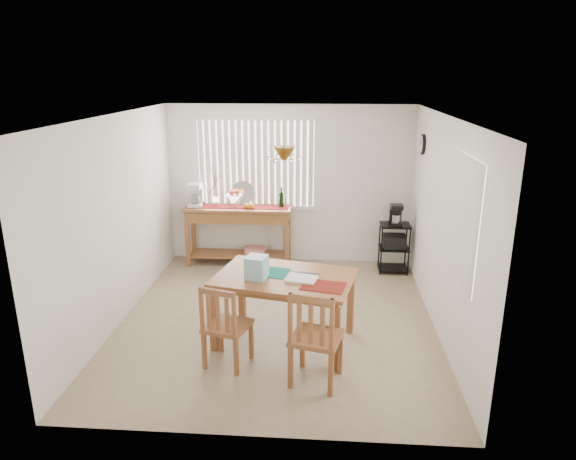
# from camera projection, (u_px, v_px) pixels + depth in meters

# --- Properties ---
(ground) EXTENTS (4.00, 4.50, 0.01)m
(ground) POSITION_uv_depth(u_px,v_px,m) (277.00, 320.00, 6.68)
(ground) COLOR tan
(room_shell) EXTENTS (4.20, 4.70, 2.70)m
(room_shell) POSITION_uv_depth(u_px,v_px,m) (277.00, 192.00, 6.19)
(room_shell) COLOR white
(room_shell) RESTS_ON ground
(sideboard) EXTENTS (1.74, 0.49, 0.98)m
(sideboard) POSITION_uv_depth(u_px,v_px,m) (239.00, 221.00, 8.41)
(sideboard) COLOR #975C33
(sideboard) RESTS_ON ground
(sideboard_items) EXTENTS (1.65, 0.42, 0.75)m
(sideboard_items) POSITION_uv_depth(u_px,v_px,m) (220.00, 197.00, 8.33)
(sideboard_items) COLOR maroon
(sideboard_items) RESTS_ON sideboard
(wire_cart) EXTENTS (0.46, 0.37, 0.79)m
(wire_cart) POSITION_uv_depth(u_px,v_px,m) (394.00, 243.00, 8.15)
(wire_cart) COLOR black
(wire_cart) RESTS_ON ground
(cart_items) EXTENTS (0.19, 0.22, 0.33)m
(cart_items) POSITION_uv_depth(u_px,v_px,m) (396.00, 215.00, 8.02)
(cart_items) COLOR black
(cart_items) RESTS_ON wire_cart
(dining_table) EXTENTS (1.74, 1.32, 0.83)m
(dining_table) POSITION_uv_depth(u_px,v_px,m) (284.00, 284.00, 5.93)
(dining_table) COLOR #975C33
(dining_table) RESTS_ON ground
(table_items) EXTENTS (1.19, 0.80, 0.27)m
(table_items) POSITION_uv_depth(u_px,v_px,m) (268.00, 270.00, 5.80)
(table_items) COLOR #147569
(table_items) RESTS_ON dining_table
(chair_left) EXTENTS (0.55, 0.55, 0.96)m
(chair_left) POSITION_uv_depth(u_px,v_px,m) (226.00, 326.00, 5.50)
(chair_left) COLOR #975C33
(chair_left) RESTS_ON ground
(chair_right) EXTENTS (0.59, 0.59, 1.06)m
(chair_right) POSITION_uv_depth(u_px,v_px,m) (315.00, 338.00, 5.16)
(chair_right) COLOR #975C33
(chair_right) RESTS_ON ground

